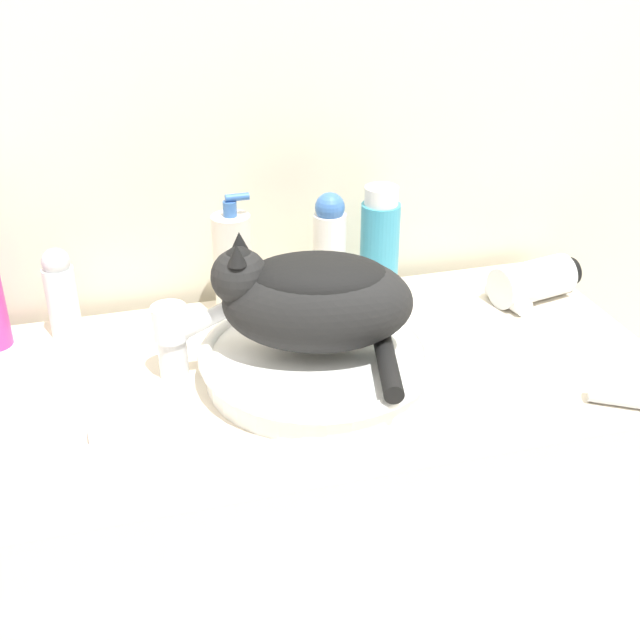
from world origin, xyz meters
TOP-DOWN VIEW (x-y plane):
  - wall_back at (0.00, 0.59)m, footprint 8.00×0.05m
  - vanity_counter at (0.00, 0.27)m, footprint 1.14×0.54m
  - sink_basin at (0.03, 0.24)m, footprint 0.35×0.35m
  - cat at (0.03, 0.24)m, footprint 0.31×0.29m
  - faucet at (-0.16, 0.30)m, footprint 0.15×0.07m
  - soap_pump_bottle at (-0.05, 0.48)m, footprint 0.06×0.06m
  - deodorant_stick at (-0.33, 0.48)m, footprint 0.05×0.05m
  - mouthwash_bottle at (0.21, 0.48)m, footprint 0.07×0.07m
  - lotion_bottle_white at (0.12, 0.48)m, footprint 0.06×0.06m
  - hair_dryer at (0.47, 0.39)m, footprint 0.17×0.11m
  - soap_bar at (-0.26, 0.18)m, footprint 0.08×0.05m

SIDE VIEW (x-z plane):
  - vanity_counter at x=0.00m, z-range 0.00..0.88m
  - soap_bar at x=-0.26m, z-range 0.88..0.91m
  - sink_basin at x=0.03m, z-range 0.88..0.94m
  - hair_dryer at x=0.47m, z-range 0.88..0.95m
  - faucet at x=-0.16m, z-range 0.88..1.03m
  - deodorant_stick at x=-0.33m, z-range 0.88..1.04m
  - soap_pump_bottle at x=-0.05m, z-range 0.87..1.08m
  - mouthwash_bottle at x=0.21m, z-range 0.88..1.08m
  - lotion_bottle_white at x=0.12m, z-range 0.88..1.08m
  - cat at x=0.03m, z-range 0.93..1.10m
  - wall_back at x=0.00m, z-range 0.00..2.40m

